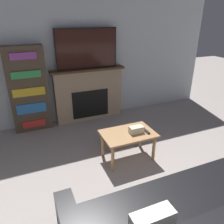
{
  "coord_description": "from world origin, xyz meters",
  "views": [
    {
      "loc": [
        -1.11,
        -0.26,
        2.12
      ],
      "look_at": [
        0.1,
        2.62,
        0.73
      ],
      "focal_mm": 35.0,
      "sensor_mm": 36.0,
      "label": 1
    }
  ],
  "objects_px": {
    "couch": "(195,223)",
    "bookshelf": "(29,90)",
    "tv": "(87,49)",
    "coffee_table": "(128,137)",
    "fireplace": "(89,94)"
  },
  "relations": [
    {
      "from": "bookshelf",
      "to": "couch",
      "type": "bearing_deg",
      "value": -68.87
    },
    {
      "from": "bookshelf",
      "to": "coffee_table",
      "type": "bearing_deg",
      "value": -51.67
    },
    {
      "from": "coffee_table",
      "to": "bookshelf",
      "type": "height_order",
      "value": "bookshelf"
    },
    {
      "from": "tv",
      "to": "bookshelf",
      "type": "relative_size",
      "value": 0.76
    },
    {
      "from": "couch",
      "to": "bookshelf",
      "type": "bearing_deg",
      "value": 111.13
    },
    {
      "from": "couch",
      "to": "bookshelf",
      "type": "relative_size",
      "value": 1.5
    },
    {
      "from": "couch",
      "to": "coffee_table",
      "type": "distance_m",
      "value": 1.57
    },
    {
      "from": "fireplace",
      "to": "tv",
      "type": "xyz_separation_m",
      "value": [
        -0.0,
        -0.02,
        0.94
      ]
    },
    {
      "from": "couch",
      "to": "bookshelf",
      "type": "xyz_separation_m",
      "value": [
        -1.24,
        3.21,
        0.53
      ]
    },
    {
      "from": "tv",
      "to": "coffee_table",
      "type": "height_order",
      "value": "tv"
    },
    {
      "from": "fireplace",
      "to": "tv",
      "type": "height_order",
      "value": "tv"
    },
    {
      "from": "fireplace",
      "to": "couch",
      "type": "height_order",
      "value": "fireplace"
    },
    {
      "from": "couch",
      "to": "tv",
      "type": "bearing_deg",
      "value": 90.93
    },
    {
      "from": "couch",
      "to": "bookshelf",
      "type": "distance_m",
      "value": 3.48
    },
    {
      "from": "fireplace",
      "to": "tv",
      "type": "distance_m",
      "value": 0.94
    }
  ]
}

